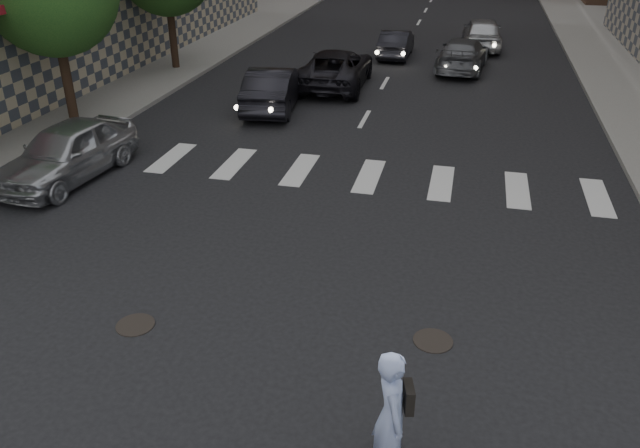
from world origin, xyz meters
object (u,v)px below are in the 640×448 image
Objects in this scene: traffic_car_e at (396,44)px; silver_sedan at (67,152)px; traffic_car_a at (273,88)px; traffic_car_d at (482,33)px; traffic_car_b at (463,54)px; traffic_car_c at (336,68)px; skateboarder at (392,415)px.

silver_sedan is at bearing 68.56° from traffic_car_e.
traffic_car_d reaches higher than traffic_car_a.
traffic_car_b is 3.81m from traffic_car_e.
traffic_car_a is (3.53, 7.51, -0.01)m from silver_sedan.
traffic_car_d is at bearing 67.55° from silver_sedan.
traffic_car_d is at bearing -128.01° from traffic_car_a.
traffic_car_a is 0.99× the size of traffic_car_d.
traffic_car_d is at bearing -144.16° from traffic_car_e.
traffic_car_c is 10.58m from traffic_car_d.
traffic_car_e is (6.81, 17.06, -0.13)m from silver_sedan.
traffic_car_c is (-4.95, -4.00, 0.05)m from traffic_car_b.
traffic_car_d is 4.96m from traffic_car_e.
traffic_car_b is 4.95m from traffic_car_d.
traffic_car_e is at bearing 82.70° from skateboarder.
traffic_car_b is (6.52, 7.55, -0.06)m from traffic_car_a.
traffic_car_e is (3.28, 9.55, -0.12)m from traffic_car_a.
silver_sedan is 22.70m from traffic_car_d.
skateboarder reaches higher than traffic_car_e.
skateboarder is 0.45× the size of silver_sedan.
traffic_car_c reaches higher than traffic_car_e.
traffic_car_c is at bearing 44.45° from traffic_car_b.
traffic_car_d reaches higher than silver_sedan.
skateboarder is at bearing 104.95° from traffic_car_a.
silver_sedan is 1.17× the size of traffic_car_e.
skateboarder is 0.38× the size of traffic_car_c.
skateboarder is 0.52× the size of traffic_car_e.
skateboarder reaches higher than silver_sedan.
traffic_car_b is 1.04× the size of traffic_car_d.
traffic_car_d is at bearing -124.42° from traffic_car_c.
skateboarder is at bearing 102.75° from traffic_car_c.
traffic_car_b is 0.90× the size of traffic_car_c.
traffic_car_b is at bearing -138.34° from traffic_car_a.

